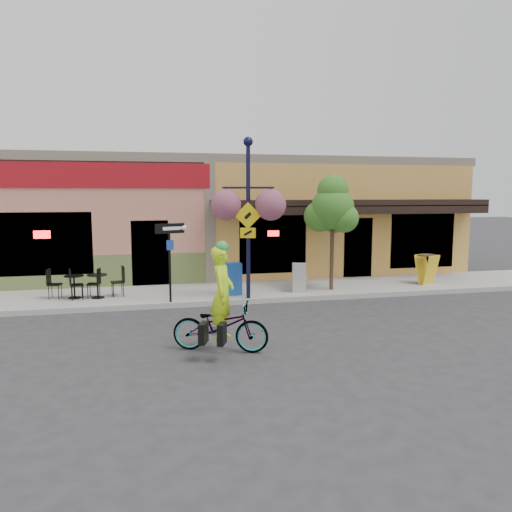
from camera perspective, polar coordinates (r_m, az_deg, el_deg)
The scene contains 14 objects.
ground at distance 14.06m, azimuth 0.83°, elevation -5.91°, with size 90.00×90.00×0.00m, color #2D2D30.
sidewalk at distance 15.95m, azimuth -0.91°, elevation -4.06°, with size 24.00×3.00×0.15m, color #9E9B93.
curb at distance 14.57m, azimuth 0.30°, elevation -5.14°, with size 24.00×0.12×0.15m, color #A8A59E.
building at distance 21.07m, azimuth -4.11°, elevation 4.63°, with size 18.20×8.20×4.50m, color tan, non-canonical shape.
bicycle at distance 10.21m, azimuth -4.10°, elevation -8.00°, with size 0.69×1.97×1.03m, color maroon.
cyclist_rider at distance 10.11m, azimuth -3.84°, elevation -5.64°, with size 0.69×0.45×1.89m, color #C6F91A.
lamp_post at distance 14.28m, azimuth -0.90°, elevation 4.27°, with size 1.47×0.59×4.62m, color black, non-canonical shape.
one_way_sign at distance 14.09m, azimuth -9.83°, elevation -0.79°, with size 0.85×0.18×2.21m, color black, non-canonical shape.
cafe_set_left at distance 15.41m, azimuth -20.07°, elevation -2.96°, with size 1.46×0.73×0.88m, color black, non-canonical shape.
cafe_set_right at distance 15.23m, azimuth -17.67°, elevation -2.91°, with size 1.52×0.76×0.91m, color black, non-canonical shape.
newspaper_box_blue at distance 14.99m, azimuth -2.57°, elevation -2.62°, with size 0.43×0.39×0.97m, color #1A4A9D, non-canonical shape.
newspaper_box_grey at distance 15.50m, azimuth 4.93°, elevation -2.47°, with size 0.41×0.37×0.89m, color #A3A3A3, non-canonical shape.
street_tree at distance 15.81m, azimuth 8.70°, elevation 2.72°, with size 1.42×1.42×3.65m, color #3D7A26, non-canonical shape.
sandwich_board at distance 17.61m, azimuth 19.40°, elevation -1.50°, with size 0.60×0.44×1.00m, color yellow, non-canonical shape.
Camera 1 is at (-3.32, -13.29, 3.19)m, focal length 35.00 mm.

